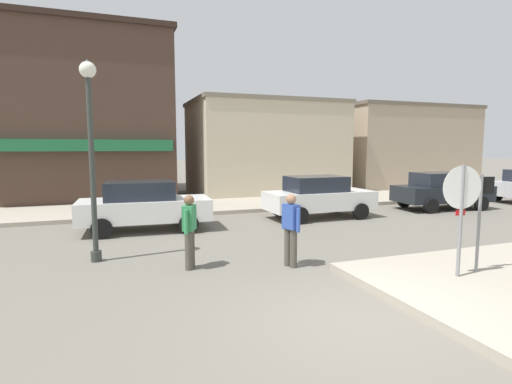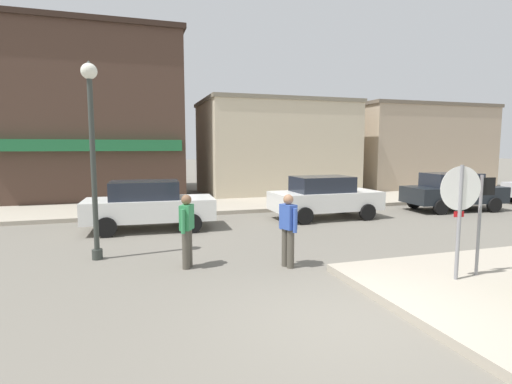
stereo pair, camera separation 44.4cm
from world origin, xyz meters
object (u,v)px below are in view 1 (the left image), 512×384
Objects in this scene: lamp_post at (91,132)px; pedestrian_crossing_far at (190,229)px; parked_car_second at (318,196)px; parked_car_third at (442,190)px; parked_car_nearest at (144,205)px; one_way_sign at (479,213)px; pedestrian_crossing_near at (291,228)px; stop_sign at (461,206)px.

lamp_post reaches higher than pedestrian_crossing_far.
lamp_post is 8.54m from parked_car_second.
parked_car_second is 5.96m from parked_car_third.
parked_car_nearest and parked_car_third have the same top height.
parked_car_third is at bearing 13.95° from lamp_post.
one_way_sign is 7.26m from parked_car_second.
one_way_sign is at bearing -50.68° from parked_car_nearest.
parked_car_nearest is 2.54× the size of pedestrian_crossing_near.
lamp_post is at bearing -166.05° from parked_car_third.
parked_car_second is (0.45, 7.22, -0.52)m from one_way_sign.
parked_car_second is at bearing -179.05° from parked_car_third.
lamp_post is 4.03m from parked_car_nearest.
parked_car_third is (13.55, 3.37, -2.15)m from lamp_post.
parked_car_nearest is at bearing 118.20° from pedestrian_crossing_near.
one_way_sign reaches higher than parked_car_second.
stop_sign is 0.56× the size of parked_car_third.
pedestrian_crossing_far reaches higher than parked_car_nearest.
parked_car_third is 2.56× the size of pedestrian_crossing_near.
pedestrian_crossing_near reaches higher than parked_car_second.
stop_sign is 10.19m from parked_car_third.
lamp_post is 1.10× the size of parked_car_third.
stop_sign is 8.92m from parked_car_nearest.
pedestrian_crossing_near reaches higher than parked_car_third.
stop_sign is 5.43m from pedestrian_crossing_far.
pedestrian_crossing_far is at bearing 163.90° from pedestrian_crossing_near.
lamp_post is (-6.58, 4.04, 1.44)m from stop_sign.
stop_sign is 0.60m from one_way_sign.
lamp_post is (-7.15, 3.96, 1.63)m from one_way_sign.
pedestrian_crossing_far is (-11.62, -4.67, 0.06)m from parked_car_third.
stop_sign is 0.56× the size of parked_car_nearest.
pedestrian_crossing_far is at bearing 153.01° from one_way_sign.
pedestrian_crossing_far is at bearing -82.33° from parked_car_nearest.
one_way_sign is 0.51× the size of parked_car_third.
pedestrian_crossing_near is at bearing 140.08° from stop_sign.
stop_sign is at bearing -31.52° from lamp_post.
one_way_sign reaches higher than parked_car_nearest.
parked_car_nearest is 5.73m from pedestrian_crossing_near.
parked_car_nearest is at bearing -178.95° from parked_car_third.
pedestrian_crossing_near reaches higher than parked_car_nearest.
pedestrian_crossing_far is (-5.22, 2.66, -0.46)m from one_way_sign.
pedestrian_crossing_far reaches higher than parked_car_second.
parked_car_second is at bearing 86.46° from one_way_sign.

